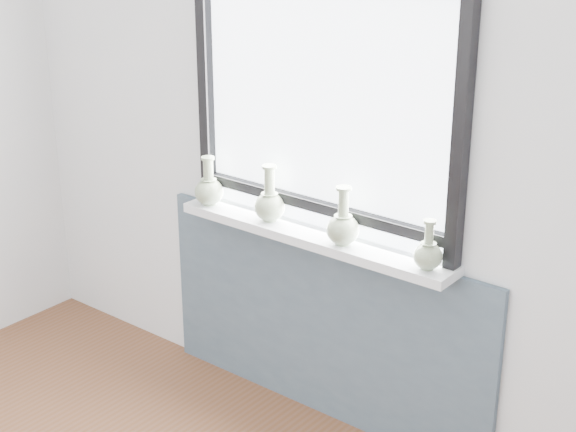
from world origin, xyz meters
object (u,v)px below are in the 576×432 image
Objects in this scene: windowsill at (312,236)px; vase_c at (343,226)px; vase_a at (209,189)px; vase_d at (428,253)px; vase_b at (270,203)px.

windowsill is 5.44× the size of vase_c.
vase_a is at bearing -179.97° from vase_c.
vase_c is at bearing -179.48° from vase_d.
vase_c is at bearing -2.65° from vase_b.
vase_a is 0.92× the size of vase_c.
vase_b is at bearing 3.16° from vase_a.
vase_a reaches higher than vase_d.
vase_d is (0.78, -0.01, -0.02)m from vase_b.
vase_c is (0.39, -0.02, -0.00)m from vase_b.
vase_b is 1.02× the size of vase_c.
vase_c is 1.24× the size of vase_d.
vase_d is (0.56, -0.02, 0.08)m from windowsill.
vase_a is 0.91× the size of vase_b.
vase_c reaches higher than vase_a.
windowsill is 5.33× the size of vase_b.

